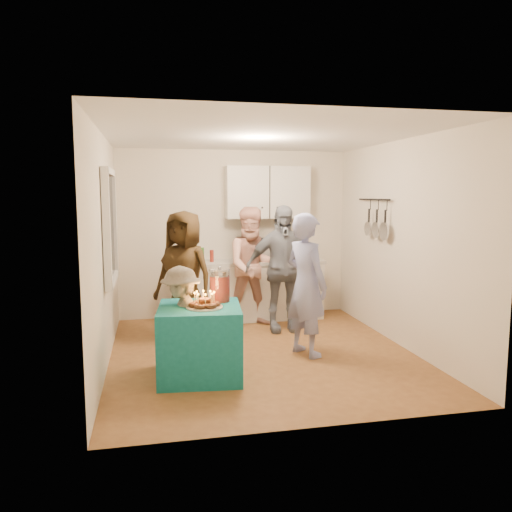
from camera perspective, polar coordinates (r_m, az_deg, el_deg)
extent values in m
plane|color=brown|center=(6.19, 0.68, -11.02)|extent=(4.00, 4.00, 0.00)
plane|color=white|center=(5.92, 0.72, 13.64)|extent=(4.00, 4.00, 0.00)
plane|color=silver|center=(7.87, -2.49, 2.53)|extent=(3.60, 3.60, 0.00)
plane|color=silver|center=(5.80, -16.93, 0.60)|extent=(4.00, 4.00, 0.00)
plane|color=silver|center=(6.55, 16.26, 1.34)|extent=(4.00, 4.00, 0.00)
cube|color=black|center=(6.07, -16.50, 3.26)|extent=(0.04, 1.00, 1.20)
cube|color=white|center=(7.73, -0.62, -4.05)|extent=(2.20, 0.58, 0.86)
cube|color=beige|center=(7.66, -0.63, -0.71)|extent=(2.24, 0.62, 0.05)
cube|color=white|center=(7.80, 1.32, 7.28)|extent=(1.30, 0.30, 0.80)
cube|color=black|center=(7.12, 13.11, 4.29)|extent=(0.12, 1.00, 0.60)
imported|color=white|center=(7.66, 0.31, 0.72)|extent=(0.62, 0.44, 0.33)
cube|color=#116E76|center=(5.37, -6.43, -9.68)|extent=(0.93, 0.93, 0.76)
cylinder|color=red|center=(5.45, -4.18, -3.45)|extent=(0.22, 0.22, 0.34)
imported|color=#969FDA|center=(5.97, 5.75, -3.28)|extent=(0.64, 0.74, 1.71)
imported|color=#513717|center=(6.60, -8.20, -2.30)|extent=(1.00, 0.94, 1.71)
imported|color=#E28575|center=(7.28, -0.29, -1.23)|extent=(0.87, 0.69, 1.74)
imported|color=black|center=(7.00, 2.95, -1.44)|extent=(1.04, 0.44, 1.77)
imported|color=#60574C|center=(5.36, -8.50, -7.42)|extent=(0.60, 0.84, 1.18)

